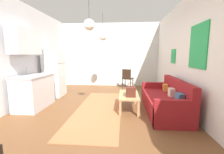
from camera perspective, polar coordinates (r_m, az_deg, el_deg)
name	(u,v)px	position (r m, az deg, el deg)	size (l,w,h in m)	color
ground_plane	(97,117)	(3.75, -5.77, -14.80)	(4.96, 7.76, 0.10)	brown
wall_back	(110,55)	(7.05, -0.63, 8.32)	(4.56, 0.13, 2.88)	silver
wall_right	(198,54)	(3.75, 29.98, 7.54)	(0.12, 7.36, 2.88)	white
wall_left	(4,54)	(4.45, -35.91, 7.01)	(0.12, 7.36, 2.88)	silver
area_rug	(99,109)	(4.09, -4.91, -11.98)	(1.15, 3.29, 0.01)	#B26B42
couch	(166,102)	(4.04, 20.01, -8.78)	(0.82, 1.96, 0.83)	maroon
coffee_table	(129,96)	(3.98, 6.44, -7.29)	(0.50, 1.02, 0.41)	tan
bamboo_vase	(129,90)	(4.03, 6.38, -5.00)	(0.08, 0.08, 0.39)	#47704C
handbag	(131,91)	(3.75, 7.16, -5.48)	(0.23, 0.28, 0.34)	#512319
refrigerator	(54,73)	(5.57, -21.17, 1.37)	(0.61, 0.65, 1.61)	white
kitchen_counter	(32,79)	(4.56, -28.18, -0.62)	(0.64, 1.13, 2.11)	silver
accent_chair	(127,78)	(6.44, 5.86, -0.22)	(0.53, 0.52, 0.84)	black
pendant_lamp_near	(89,25)	(3.61, -8.68, 19.09)	(0.25, 0.25, 0.91)	black
pendant_lamp_far	(103,36)	(5.51, -3.54, 15.21)	(0.30, 0.30, 0.94)	black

